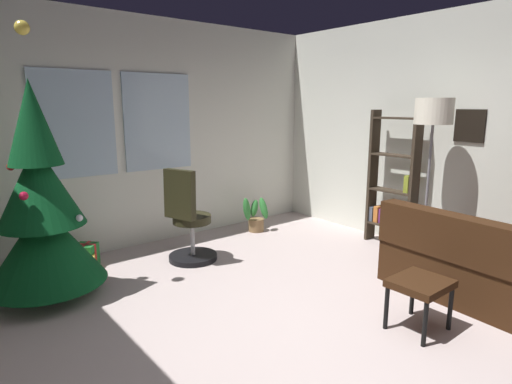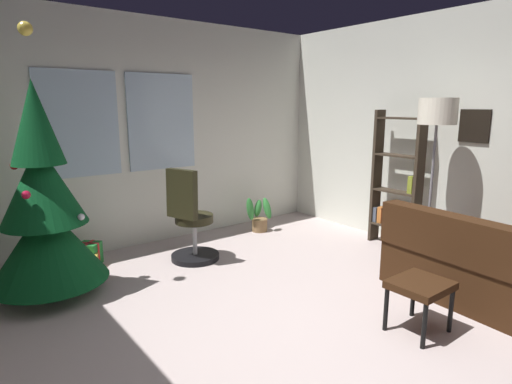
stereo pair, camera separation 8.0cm
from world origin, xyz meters
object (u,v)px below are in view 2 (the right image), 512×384
object	(u,v)px
gift_box_red	(83,270)
gift_box_gold	(83,260)
potted_plant	(259,217)
footstool	(420,289)
floor_lamp	(437,121)
office_chair	(191,225)
bookshelf	(396,188)
gift_box_green	(90,254)
holiday_tree	(44,212)

from	to	relation	value
gift_box_red	gift_box_gold	world-z (taller)	gift_box_gold
gift_box_gold	potted_plant	distance (m)	2.41
footstool	potted_plant	world-z (taller)	potted_plant
gift_box_gold	floor_lamp	size ratio (longest dim) A/B	0.24
office_chair	potted_plant	distance (m)	1.42
bookshelf	floor_lamp	world-z (taller)	floor_lamp
floor_lamp	potted_plant	distance (m)	2.66
floor_lamp	gift_box_green	bearing A→B (deg)	143.16
gift_box_gold	bookshelf	xyz separation A→B (m)	(3.39, -1.68, 0.67)
holiday_tree	footstool	bearing A→B (deg)	-48.96
gift_box_red	potted_plant	xyz separation A→B (m)	(2.48, 0.16, 0.14)
gift_box_green	floor_lamp	world-z (taller)	floor_lamp
floor_lamp	holiday_tree	bearing A→B (deg)	154.63
holiday_tree	bookshelf	bearing A→B (deg)	-16.08
gift_box_gold	floor_lamp	bearing A→B (deg)	-35.83
holiday_tree	gift_box_gold	bearing A→B (deg)	52.69
gift_box_green	holiday_tree	bearing A→B (deg)	-131.44
gift_box_red	holiday_tree	bearing A→B (deg)	-142.11
gift_box_gold	bookshelf	size ratio (longest dim) A/B	0.26
office_chair	bookshelf	bearing A→B (deg)	-25.38
gift_box_red	gift_box_gold	distance (m)	0.31
holiday_tree	gift_box_red	bearing A→B (deg)	37.89
footstool	office_chair	bearing A→B (deg)	104.85
potted_plant	gift_box_gold	bearing A→B (deg)	176.73
bookshelf	potted_plant	size ratio (longest dim) A/B	3.28
holiday_tree	gift_box_red	size ratio (longest dim) A/B	9.38
holiday_tree	gift_box_green	xyz separation A→B (m)	(0.52, 0.59, -0.70)
gift_box_gold	potted_plant	world-z (taller)	potted_plant
office_chair	floor_lamp	world-z (taller)	floor_lamp
holiday_tree	office_chair	distance (m)	1.55
office_chair	holiday_tree	bearing A→B (deg)	-179.98
floor_lamp	footstool	bearing A→B (deg)	-151.45
holiday_tree	bookshelf	distance (m)	3.98
floor_lamp	potted_plant	xyz separation A→B (m)	(-0.75, 2.14, -1.39)
gift_box_gold	footstool	bearing A→B (deg)	-60.59
gift_box_green	bookshelf	bearing A→B (deg)	-27.19
gift_box_red	bookshelf	distance (m)	3.79
gift_box_green	floor_lamp	distance (m)	4.10
gift_box_red	gift_box_green	xyz separation A→B (m)	(0.17, 0.32, 0.05)
gift_box_green	office_chair	distance (m)	1.18
gift_box_gold	floor_lamp	distance (m)	4.17
holiday_tree	office_chair	bearing A→B (deg)	0.02
gift_box_green	office_chair	bearing A→B (deg)	-31.28
footstool	holiday_tree	size ratio (longest dim) A/B	0.18
office_chair	potted_plant	size ratio (longest dim) A/B	2.08
holiday_tree	gift_box_gold	xyz separation A→B (m)	(0.44, 0.57, -0.74)
bookshelf	floor_lamp	distance (m)	1.07
gift_box_green	potted_plant	size ratio (longest dim) A/B	0.57
gift_box_red	gift_box_green	distance (m)	0.36
footstool	office_chair	distance (m)	2.57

